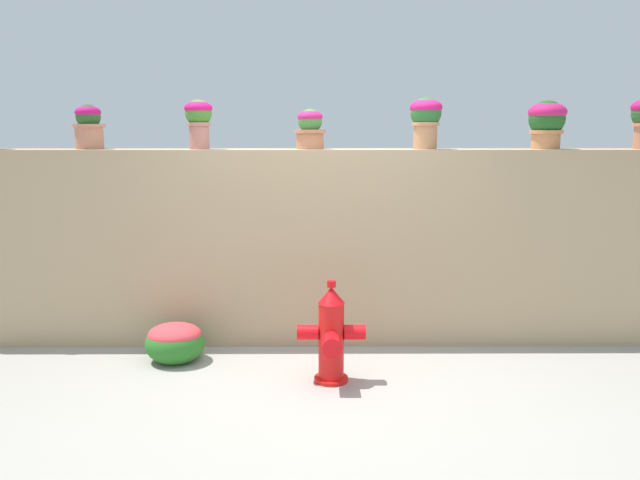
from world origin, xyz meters
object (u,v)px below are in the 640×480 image
(potted_plant_5, at_px, (547,120))
(fire_hydrant, at_px, (331,337))
(potted_plant_3, at_px, (310,128))
(potted_plant_4, at_px, (426,117))
(potted_plant_2, at_px, (198,118))
(flower_bush_left, at_px, (175,341))
(potted_plant_1, at_px, (88,125))

(potted_plant_5, distance_m, fire_hydrant, 2.73)
(potted_plant_3, distance_m, fire_hydrant, 1.89)
(potted_plant_4, bearing_deg, potted_plant_2, 179.67)
(flower_bush_left, bearing_deg, potted_plant_4, 13.88)
(potted_plant_4, xyz_separation_m, fire_hydrant, (-0.85, -0.98, -1.68))
(potted_plant_3, relative_size, potted_plant_4, 0.78)
(potted_plant_1, height_order, fire_hydrant, potted_plant_1)
(potted_plant_2, distance_m, flower_bush_left, 1.94)
(potted_plant_1, distance_m, flower_bush_left, 2.06)
(potted_plant_2, relative_size, fire_hydrant, 0.53)
(potted_plant_1, distance_m, fire_hydrant, 2.86)
(potted_plant_3, bearing_deg, potted_plant_2, -178.92)
(potted_plant_1, relative_size, potted_plant_3, 1.11)
(potted_plant_5, bearing_deg, potted_plant_1, 179.80)
(potted_plant_5, relative_size, fire_hydrant, 0.53)
(potted_plant_5, xyz_separation_m, flower_bush_left, (-3.24, -0.57, -1.84))
(potted_plant_1, height_order, potted_plant_4, potted_plant_4)
(potted_plant_5, bearing_deg, flower_bush_left, -170.03)
(potted_plant_2, distance_m, potted_plant_3, 0.98)
(flower_bush_left, bearing_deg, fire_hydrant, -18.81)
(potted_plant_2, relative_size, flower_bush_left, 0.86)
(potted_plant_1, relative_size, potted_plant_5, 0.92)
(flower_bush_left, bearing_deg, potted_plant_2, 73.22)
(potted_plant_4, bearing_deg, potted_plant_3, 178.32)
(potted_plant_1, relative_size, fire_hydrant, 0.48)
(potted_plant_5, bearing_deg, potted_plant_3, -179.82)
(potted_plant_3, xyz_separation_m, potted_plant_5, (2.10, 0.01, 0.06))
(potted_plant_3, distance_m, flower_bush_left, 2.18)
(potted_plant_4, xyz_separation_m, flower_bush_left, (-2.16, -0.53, -1.87))
(potted_plant_3, xyz_separation_m, potted_plant_4, (1.02, -0.03, 0.09))
(potted_plant_3, xyz_separation_m, fire_hydrant, (0.17, -1.01, -1.59))
(potted_plant_2, distance_m, potted_plant_5, 3.07)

